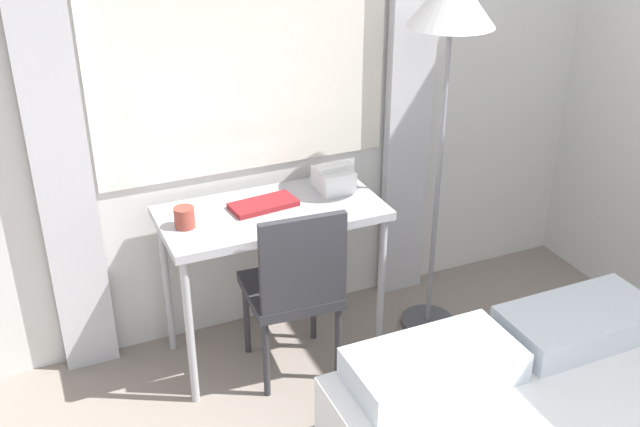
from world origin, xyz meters
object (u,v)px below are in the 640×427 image
object	(u,v)px
mug	(184,217)
telephone	(334,178)
book	(263,204)
standing_lamp	(450,25)
desk	(272,225)
desk_chair	(295,284)

from	to	relation	value
mug	telephone	bearing A→B (deg)	7.44
telephone	book	size ratio (longest dim) A/B	0.58
standing_lamp	telephone	distance (m)	0.87
desk	telephone	world-z (taller)	telephone
desk_chair	book	size ratio (longest dim) A/B	2.79
telephone	desk	bearing A→B (deg)	-166.38
desk_chair	mug	size ratio (longest dim) A/B	9.57
telephone	desk_chair	bearing A→B (deg)	-137.25
book	mug	bearing A→B (deg)	-172.52
telephone	mug	world-z (taller)	telephone
desk	standing_lamp	bearing A→B (deg)	-8.59
desk_chair	standing_lamp	xyz separation A→B (m)	(0.77, 0.10, 1.05)
standing_lamp	book	size ratio (longest dim) A/B	5.68
desk_chair	desk	bearing A→B (deg)	99.84
standing_lamp	book	bearing A→B (deg)	169.21
standing_lamp	desk_chair	bearing A→B (deg)	-172.96
desk	telephone	size ratio (longest dim) A/B	5.51
standing_lamp	telephone	xyz separation A→B (m)	(-0.45, 0.20, -0.72)
desk	desk_chair	world-z (taller)	desk_chair
mug	desk_chair	bearing A→B (deg)	-25.75
desk_chair	telephone	xyz separation A→B (m)	(0.32, 0.30, 0.33)
desk	book	xyz separation A→B (m)	(-0.02, 0.04, 0.09)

